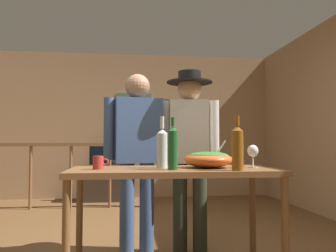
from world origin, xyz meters
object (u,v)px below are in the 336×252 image
salad_bowl (208,159)px  wine_bottle_clear (162,147)px  framed_picture (134,115)px  wine_glass (253,152)px  tv_console (106,185)px  serving_table (173,180)px  flat_screen_tv (107,156)px  wine_bottle_green (173,147)px  wine_bottle_amber (237,147)px  person_standing_right (190,144)px  mug_red (99,163)px  stair_railing (100,166)px  person_standing_left (137,147)px

salad_bowl → wine_bottle_clear: bearing=179.1°
framed_picture → wine_glass: (0.78, -3.95, -0.58)m
tv_console → serving_table: bearing=-79.4°
framed_picture → flat_screen_tv: 0.94m
framed_picture → wine_bottle_green: 4.11m
wine_bottle_amber → person_standing_right: person_standing_right is taller
wine_bottle_amber → mug_red: size_ratio=3.32×
salad_bowl → wine_bottle_green: 0.33m
framed_picture → stair_railing: 1.40m
wine_glass → mug_red: bearing=-179.4°
framed_picture → wine_glass: 4.07m
salad_bowl → person_standing_right: (-0.02, 0.64, 0.10)m
tv_console → person_standing_right: bearing=-72.8°
serving_table → wine_bottle_amber: wine_bottle_amber is taller
serving_table → wine_bottle_clear: bearing=161.5°
serving_table → mug_red: (-0.52, -0.03, 0.13)m
framed_picture → wine_glass: size_ratio=4.84×
flat_screen_tv → tv_console: bearing=90.0°
tv_console → mug_red: mug_red is taller
stair_railing → serving_table: 3.07m
serving_table → person_standing_left: 0.74m
wine_bottle_amber → serving_table: bearing=147.6°
framed_picture → wine_bottle_green: bearing=-87.5°
flat_screen_tv → person_standing_right: (0.92, -2.95, 0.21)m
person_standing_left → framed_picture: bearing=-101.2°
salad_bowl → wine_bottle_amber: bearing=-63.7°
tv_console → mug_red: 3.73m
flat_screen_tv → salad_bowl: bearing=-75.3°
stair_railing → wine_bottle_green: (0.72, -3.11, 0.32)m
person_standing_right → stair_railing: bearing=-56.5°
salad_bowl → wine_bottle_clear: wine_bottle_clear is taller
wine_bottle_clear → mug_red: bearing=-172.5°
stair_railing → salad_bowl: bearing=-71.3°
wine_bottle_amber → person_standing_left: bearing=124.7°
person_standing_right → wine_bottle_clear: bearing=74.0°
person_standing_left → wine_bottle_green: bearing=94.8°
tv_console → flat_screen_tv: bearing=-90.0°
framed_picture → wine_bottle_clear: (0.12, -3.91, -0.55)m
tv_console → wine_bottle_green: 3.90m
flat_screen_tv → person_standing_left: (0.44, -2.95, 0.19)m
salad_bowl → person_standing_right: size_ratio=0.21×
framed_picture → salad_bowl: (0.46, -3.91, -0.63)m
tv_console → serving_table: 3.73m
serving_table → wine_bottle_clear: 0.25m
mug_red → wine_glass: bearing=0.6°
tv_console → mug_red: bearing=-87.6°
wine_glass → person_standing_left: (-0.82, 0.68, 0.03)m
wine_bottle_clear → person_standing_left: person_standing_left is taller
wine_bottle_clear → mug_red: 0.46m
wine_glass → wine_bottle_green: bearing=-169.4°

